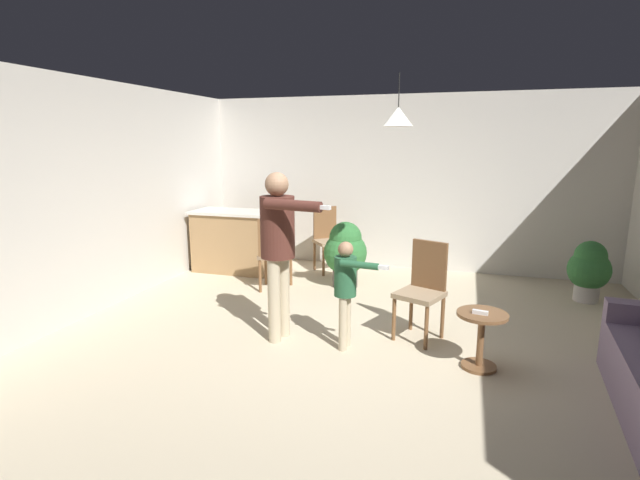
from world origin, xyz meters
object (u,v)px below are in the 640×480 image
object	(u,v)px
person_adult	(279,238)
dining_chair_by_counter	(274,251)
spare_remote_on_table	(480,312)
potted_plant_corner	(589,268)
kitchen_counter	(234,241)
dining_chair_near_wall	(423,286)
potted_plant_by_wall	(345,251)
dining_chair_centre_back	(328,237)
side_table_by_couch	(481,334)
person_child	(346,283)

from	to	relation	value
person_adult	dining_chair_by_counter	bearing A→B (deg)	-146.06
spare_remote_on_table	potted_plant_corner	bearing A→B (deg)	60.12
kitchen_counter	person_adult	size ratio (longest dim) A/B	0.74
dining_chair_near_wall	potted_plant_by_wall	bearing A→B (deg)	-29.00
dining_chair_centre_back	spare_remote_on_table	size ratio (longest dim) A/B	7.69
side_table_by_couch	spare_remote_on_table	world-z (taller)	spare_remote_on_table
kitchen_counter	dining_chair_by_counter	distance (m)	1.24
person_child	potted_plant_by_wall	size ratio (longest dim) A/B	1.16
dining_chair_centre_back	person_adult	bearing A→B (deg)	56.07
kitchen_counter	person_child	size ratio (longest dim) A/B	1.18
dining_chair_near_wall	potted_plant_by_wall	distance (m)	1.89
dining_chair_by_counter	potted_plant_corner	world-z (taller)	dining_chair_by_counter
potted_plant_corner	potted_plant_by_wall	distance (m)	3.10
person_adult	spare_remote_on_table	distance (m)	1.99
person_adult	dining_chair_centre_back	world-z (taller)	person_adult
person_child	potted_plant_by_wall	xyz separation A→B (m)	(-0.50, 1.97, -0.16)
dining_chair_centre_back	person_child	bearing A→B (deg)	70.01
dining_chair_centre_back	potted_plant_corner	xyz separation A→B (m)	(3.55, -0.43, -0.12)
kitchen_counter	spare_remote_on_table	xyz separation A→B (m)	(3.58, -2.36, 0.06)
dining_chair_by_counter	dining_chair_near_wall	bearing A→B (deg)	-37.74
person_child	potted_plant_by_wall	world-z (taller)	person_child
dining_chair_by_counter	potted_plant_by_wall	bearing A→B (deg)	16.18
kitchen_counter	person_child	xyz separation A→B (m)	(2.36, -2.27, 0.19)
person_adult	kitchen_counter	bearing A→B (deg)	-133.92
kitchen_counter	dining_chair_near_wall	size ratio (longest dim) A/B	1.26
potted_plant_corner	person_child	bearing A→B (deg)	-138.66
side_table_by_couch	potted_plant_corner	size ratio (longest dim) A/B	0.67
side_table_by_couch	dining_chair_by_counter	xyz separation A→B (m)	(-2.62, 1.56, 0.22)
side_table_by_couch	person_child	distance (m)	1.29
dining_chair_centre_back	dining_chair_by_counter	bearing A→B (deg)	31.52
kitchen_counter	dining_chair_near_wall	distance (m)	3.52
person_child	dining_chair_centre_back	world-z (taller)	person_child
dining_chair_by_counter	spare_remote_on_table	bearing A→B (deg)	-43.31
dining_chair_by_counter	potted_plant_by_wall	xyz separation A→B (m)	(0.87, 0.46, -0.04)
person_adult	potted_plant_corner	xyz separation A→B (m)	(3.28, 2.24, -0.63)
kitchen_counter	spare_remote_on_table	distance (m)	4.29
dining_chair_near_wall	dining_chair_centre_back	bearing A→B (deg)	-31.03
dining_chair_centre_back	spare_remote_on_table	bearing A→B (deg)	88.34
spare_remote_on_table	dining_chair_near_wall	bearing A→B (deg)	132.14
kitchen_counter	spare_remote_on_table	size ratio (longest dim) A/B	9.69
kitchen_counter	dining_chair_centre_back	world-z (taller)	dining_chair_centre_back
person_child	dining_chair_centre_back	distance (m)	2.87
kitchen_counter	dining_chair_by_counter	world-z (taller)	dining_chair_by_counter
dining_chair_by_counter	kitchen_counter	bearing A→B (deg)	131.13
dining_chair_by_counter	potted_plant_corner	xyz separation A→B (m)	(3.96, 0.76, -0.12)
side_table_by_couch	dining_chair_near_wall	size ratio (longest dim) A/B	0.52
dining_chair_by_counter	dining_chair_centre_back	xyz separation A→B (m)	(0.40, 1.19, 0.00)
side_table_by_couch	potted_plant_corner	distance (m)	2.69
person_child	person_adult	bearing A→B (deg)	-86.30
side_table_by_couch	dining_chair_centre_back	distance (m)	3.54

